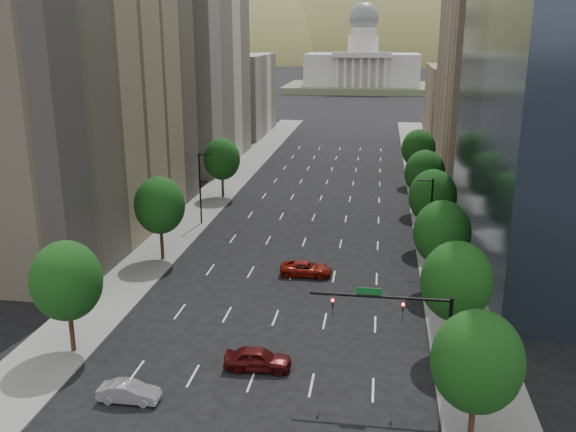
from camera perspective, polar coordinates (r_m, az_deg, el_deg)
The scene contains 23 objects.
sidewalk_left at distance 75.38m, azimuth -10.32°, elevation -1.72°, with size 6.00×200.00×0.15m, color slate.
sidewalk_right at distance 71.96m, azimuth 13.83°, elevation -2.82°, with size 6.00×200.00×0.15m, color slate.
midrise_cream_left at distance 115.73m, azimuth -8.49°, elevation 13.42°, with size 14.00×30.00×35.00m, color beige.
filler_left at distance 148.19m, azimuth -4.66°, elevation 10.86°, with size 14.00×26.00×18.00m, color beige.
parking_tan_right at distance 109.37m, azimuth 17.59°, elevation 11.37°, with size 14.00×30.00×30.00m, color #8C7759.
filler_right at distance 142.57m, azimuth 15.35°, elevation 9.72°, with size 14.00×26.00×16.00m, color #8C7759.
tree_right_0 at distance 37.73m, azimuth 16.72°, elevation -12.49°, with size 5.20×5.20×8.39m.
tree_right_1 at distance 47.46m, azimuth 14.97°, elevation -5.74°, with size 5.20×5.20×8.75m.
tree_right_2 at distance 58.75m, azimuth 13.74°, elevation -1.49°, with size 5.20×5.20×8.61m.
tree_right_3 at distance 70.17m, azimuth 12.93°, elevation 1.71°, with size 5.20×5.20×8.89m.
tree_right_4 at distance 83.85m, azimuth 12.24°, elevation 3.83°, with size 5.20×5.20×8.46m.
tree_right_5 at distance 99.47m, azimuth 11.70°, elevation 5.97°, with size 5.20×5.20×8.75m.
tree_left_0 at distance 48.71m, azimuth -19.38°, elevation -5.55°, with size 5.20×5.20×8.75m.
tree_left_1 at distance 66.00m, azimuth -11.52°, elevation 0.94°, with size 5.20×5.20×8.97m.
tree_left_2 at distance 90.27m, azimuth -5.99°, elevation 5.13°, with size 5.20×5.20×8.68m.
streetlight_rn at distance 65.59m, azimuth 12.69°, elevation -0.24°, with size 1.70×0.20×9.00m.
streetlight_ln at distance 78.06m, azimuth -7.90°, elevation 2.66°, with size 1.70×0.20×9.00m.
traffic_signal at distance 41.89m, azimuth 11.00°, elevation -9.39°, with size 9.12×0.40×7.38m.
capitol at distance 258.00m, azimuth 6.73°, elevation 13.05°, with size 60.00×40.00×35.20m.
foothills at distance 610.77m, azimuth 11.01°, elevation 10.38°, with size 720.00×413.00×263.00m.
car_maroon at distance 45.94m, azimuth -2.74°, elevation -12.75°, with size 1.93×4.79×1.63m, color #470B0C.
car_silver at distance 43.71m, azimuth -14.16°, elevation -15.16°, with size 1.41×4.04×1.33m, color #A6A5AB.
car_red_far at distance 62.24m, azimuth 1.63°, elevation -4.77°, with size 2.35×5.09×1.41m, color maroon.
Camera 1 is at (8.11, -7.75, 23.18)m, focal length 39.37 mm.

